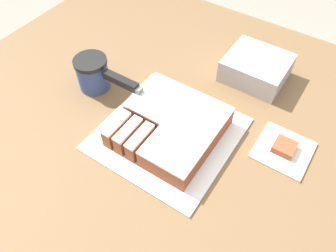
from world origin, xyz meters
name	(u,v)px	position (x,y,z in m)	size (l,w,h in m)	color
ground_plane	(175,232)	(0.00, 0.00, 0.00)	(8.00, 8.00, 0.00)	#9E9384
countertop	(177,188)	(0.00, 0.00, 0.46)	(1.40, 1.10, 0.92)	brown
cake_board	(168,134)	(0.02, -0.09, 0.92)	(0.34, 0.34, 0.01)	white
cake	(171,125)	(0.02, -0.09, 0.95)	(0.25, 0.26, 0.06)	#994C2D
knife	(130,86)	(-0.13, -0.06, 0.99)	(0.34, 0.02, 0.02)	silver
coffee_cup	(93,73)	(-0.27, -0.06, 0.97)	(0.10, 0.10, 0.10)	#334C8C
paper_napkin	(283,150)	(0.30, 0.02, 0.92)	(0.14, 0.14, 0.01)	white
brownie	(284,147)	(0.30, 0.02, 0.93)	(0.05, 0.05, 0.02)	#994C2D
storage_box	(256,68)	(0.12, 0.24, 0.95)	(0.18, 0.16, 0.07)	#B2B2B7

